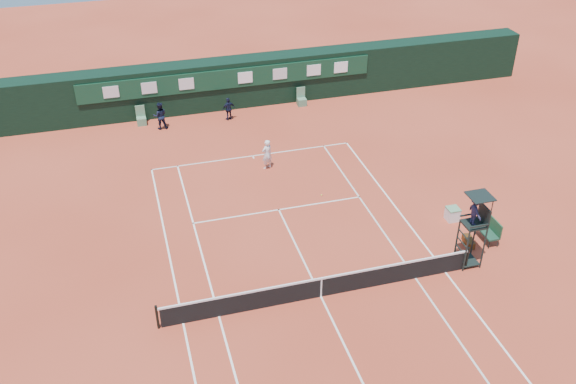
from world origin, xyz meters
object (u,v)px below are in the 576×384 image
(tennis_net, at_px, (321,287))
(player_bench, at_px, (490,229))
(umpire_chair, at_px, (475,216))
(cooler, at_px, (452,214))
(player, at_px, (267,154))

(tennis_net, bearing_deg, player_bench, 10.15)
(tennis_net, distance_m, umpire_chair, 6.90)
(cooler, xyz_separation_m, player, (-7.13, 7.00, 0.51))
(player_bench, distance_m, player, 11.93)
(umpire_chair, xyz_separation_m, cooler, (0.96, 3.11, -2.13))
(umpire_chair, xyz_separation_m, player, (-6.17, 10.11, -1.63))
(player_bench, relative_size, cooler, 1.86)
(umpire_chair, xyz_separation_m, player_bench, (1.77, 1.21, -1.86))
(cooler, bearing_deg, umpire_chair, -107.20)
(tennis_net, distance_m, player, 10.41)
(tennis_net, xyz_separation_m, cooler, (7.58, 3.40, -0.18))
(umpire_chair, bearing_deg, cooler, 72.80)
(player_bench, bearing_deg, player, 131.75)
(tennis_net, bearing_deg, umpire_chair, 2.53)
(cooler, distance_m, player, 10.00)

